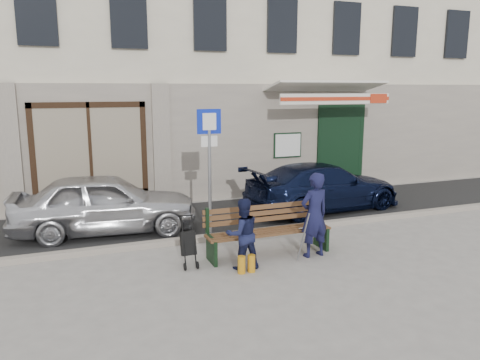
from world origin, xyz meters
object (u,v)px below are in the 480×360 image
man (314,215)px  stroller (188,245)px  woman (242,234)px  parking_sign (209,153)px  car_navy (323,187)px  car_silver (105,203)px  bench (266,231)px

man → stroller: 2.36m
man → stroller: size_ratio=1.76×
woman → stroller: woman is taller
man → parking_sign: bearing=-56.2°
parking_sign → stroller: parking_sign is taller
stroller → car_navy: bearing=32.0°
car_silver → bench: size_ratio=1.61×
man → car_navy: bearing=-130.3°
parking_sign → bench: 2.01m
car_silver → stroller: car_silver is taller
bench → woman: size_ratio=1.93×
car_navy → woman: size_ratio=3.37×
bench → car_navy: bearing=43.0°
car_navy → bench: (-2.72, -2.54, -0.15)m
car_navy → woman: bearing=125.9°
stroller → bench: bearing=2.1°
woman → bench: bearing=-146.8°
man → woman: size_ratio=1.27×
car_silver → stroller: size_ratio=4.30×
car_silver → woman: bearing=-140.2°
car_navy → bench: car_navy is taller
car_silver → car_navy: car_silver is taller
car_silver → man: 4.49m
car_silver → car_navy: 5.39m
bench → man: size_ratio=1.52×
car_navy → man: 3.49m
bench → stroller: size_ratio=2.68×
car_silver → bench: car_silver is taller
parking_sign → stroller: (-0.83, -1.39, -1.39)m
car_silver → car_navy: (5.39, 0.05, -0.05)m
bench → woman: (-0.65, -0.46, 0.16)m
parking_sign → bench: parking_sign is taller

